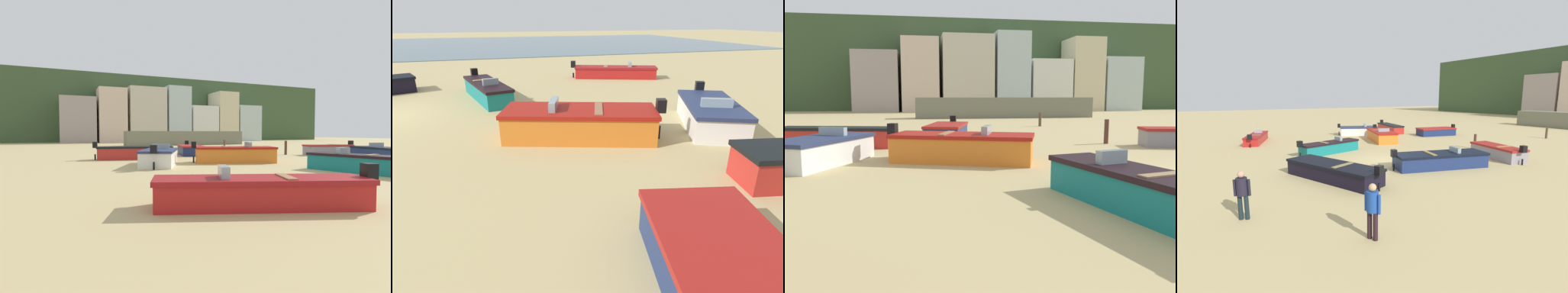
% 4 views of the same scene
% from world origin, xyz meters
% --- Properties ---
extents(headland_hill, '(90.00, 32.00, 13.50)m').
position_xyz_m(headland_hill, '(0.00, 66.00, 6.75)').
color(headland_hill, '#395030').
rests_on(headland_hill, ground).
extents(harbor_pier, '(17.74, 2.40, 2.03)m').
position_xyz_m(harbor_pier, '(0.12, 30.00, 1.01)').
color(harbor_pier, '#6D6D5A').
rests_on(harbor_pier, ground).
extents(townhouse_far_left, '(5.96, 6.74, 8.12)m').
position_xyz_m(townhouse_far_left, '(-14.02, 47.37, 4.06)').
color(townhouse_far_left, '#9E908A').
rests_on(townhouse_far_left, ground).
extents(townhouse_left, '(4.96, 5.13, 9.95)m').
position_xyz_m(townhouse_left, '(-8.13, 46.57, 4.97)').
color(townhouse_left, beige).
rests_on(townhouse_left, ground).
extents(townhouse_centre_left, '(6.99, 5.06, 10.44)m').
position_xyz_m(townhouse_centre_left, '(-1.64, 46.53, 5.22)').
color(townhouse_centre_left, beige).
rests_on(townhouse_centre_left, ground).
extents(townhouse_centre, '(4.70, 5.52, 10.95)m').
position_xyz_m(townhouse_centre, '(4.59, 46.76, 5.48)').
color(townhouse_centre, silver).
rests_on(townhouse_centre, ground).
extents(townhouse_centre_right, '(5.77, 6.04, 7.29)m').
position_xyz_m(townhouse_centre_right, '(10.16, 47.02, 3.64)').
color(townhouse_centre_right, silver).
rests_on(townhouse_centre_right, ground).
extents(townhouse_right, '(4.58, 5.73, 10.42)m').
position_xyz_m(townhouse_right, '(15.56, 46.86, 5.21)').
color(townhouse_right, beige).
rests_on(townhouse_right, ground).
extents(townhouse_far_right, '(5.50, 5.56, 7.73)m').
position_xyz_m(townhouse_far_right, '(20.92, 46.78, 3.87)').
color(townhouse_far_right, '#AFC4C2').
rests_on(townhouse_far_right, ground).
extents(boat_navy_0, '(2.60, 4.26, 1.10)m').
position_xyz_m(boat_navy_0, '(-7.02, 11.24, 0.40)').
color(boat_navy_0, navy).
rests_on(boat_navy_0, ground).
extents(boat_orange_1, '(5.05, 3.18, 1.26)m').
position_xyz_m(boat_orange_1, '(-6.99, 4.34, 0.48)').
color(boat_orange_1, orange).
rests_on(boat_orange_1, ground).
extents(boat_white_3, '(3.16, 4.24, 1.20)m').
position_xyz_m(boat_white_3, '(-11.60, 4.58, 0.45)').
color(boat_white_3, white).
rests_on(boat_white_3, ground).
extents(boat_teal_5, '(2.19, 4.85, 1.13)m').
position_xyz_m(boat_teal_5, '(-4.29, -1.90, 0.42)').
color(boat_teal_5, '#137375').
rests_on(boat_teal_5, ground).
extents(boat_red_8, '(5.28, 2.28, 1.19)m').
position_xyz_m(boat_red_8, '(-11.99, 8.91, 0.44)').
color(boat_red_8, red).
rests_on(boat_red_8, ground).
extents(mooring_post_near_water, '(0.21, 0.21, 1.00)m').
position_xyz_m(mooring_post_near_water, '(0.25, 18.66, 0.50)').
color(mooring_post_near_water, '#50392B').
rests_on(mooring_post_near_water, ground).
extents(mooring_post_mid_beach, '(0.20, 0.20, 1.13)m').
position_xyz_m(mooring_post_mid_beach, '(0.14, 8.23, 0.56)').
color(mooring_post_mid_beach, '#512C24').
rests_on(mooring_post_mid_beach, ground).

